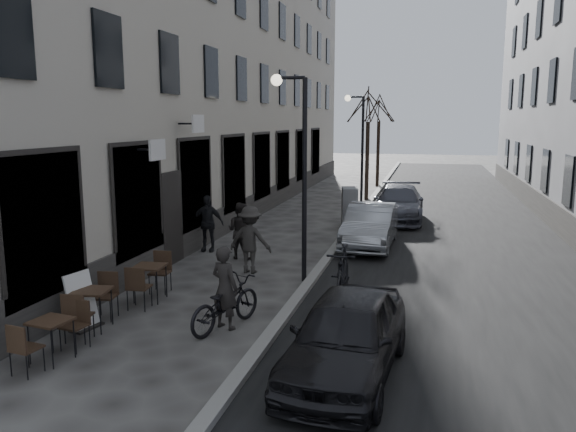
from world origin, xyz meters
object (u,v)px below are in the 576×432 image
at_px(tree_far, 379,108).
at_px(bistro_set_c, 150,279).
at_px(streetlamp_far, 359,139).
at_px(sign_board, 83,306).
at_px(pedestrian_near, 240,231).
at_px(utility_cabinet, 349,208).
at_px(car_far, 399,203).
at_px(bistro_set_a, 52,336).
at_px(bistro_set_b, 92,305).
at_px(bicycle, 225,303).
at_px(tree_near, 368,106).
at_px(car_near, 346,336).
at_px(pedestrian_far, 207,223).
at_px(car_mid, 370,226).
at_px(moped, 343,275).
at_px(pedestrian_mid, 250,240).
at_px(streetlamp_near, 298,155).

bearing_deg(tree_far, bistro_set_c, -97.13).
relative_size(streetlamp_far, sign_board, 4.60).
bearing_deg(pedestrian_near, utility_cabinet, -101.48).
height_order(sign_board, car_far, car_far).
bearing_deg(tree_far, bistro_set_a, -96.36).
xyz_separation_m(streetlamp_far, tree_far, (0.07, 9.00, 1.50)).
distance_m(bistro_set_b, bicycle, 2.56).
distance_m(bistro_set_a, utility_cabinet, 13.45).
height_order(tree_near, bistro_set_c, tree_near).
bearing_deg(car_near, pedestrian_far, 130.53).
xyz_separation_m(car_mid, car_far, (0.61, 5.01, 0.01)).
distance_m(bistro_set_c, utility_cabinet, 10.22).
distance_m(bistro_set_c, bicycle, 2.54).
bearing_deg(bistro_set_b, tree_far, 74.33).
xyz_separation_m(tree_far, bicycle, (-0.68, -24.54, -4.16)).
bearing_deg(utility_cabinet, streetlamp_far, 81.27).
height_order(tree_far, pedestrian_near, tree_far).
bearing_deg(bicycle, moped, -113.47).
xyz_separation_m(bicycle, pedestrian_mid, (-0.78, 3.97, 0.39)).
relative_size(tree_near, moped, 2.69).
height_order(streetlamp_far, moped, streetlamp_far).
bearing_deg(bistro_set_c, pedestrian_near, 75.16).
height_order(streetlamp_near, car_mid, streetlamp_near).
xyz_separation_m(streetlamp_near, bicycle, (-0.61, -3.54, -2.66)).
bearing_deg(streetlamp_far, bistro_set_b, -100.76).
bearing_deg(bistro_set_c, streetlamp_near, 34.13).
xyz_separation_m(streetlamp_far, bistro_set_b, (-3.08, -16.21, -2.68)).
bearing_deg(pedestrian_mid, car_mid, -122.36).
xyz_separation_m(bistro_set_c, pedestrian_far, (-0.58, 4.79, 0.38)).
bearing_deg(utility_cabinet, bistro_set_a, -115.75).
bearing_deg(streetlamp_far, tree_near, 88.62).
relative_size(streetlamp_near, utility_cabinet, 3.39).
height_order(sign_board, moped, moped).
bearing_deg(pedestrian_near, pedestrian_mid, 130.40).
height_order(bistro_set_c, pedestrian_far, pedestrian_far).
xyz_separation_m(sign_board, pedestrian_near, (1.15, 6.04, 0.38)).
relative_size(bistro_set_b, utility_cabinet, 1.08).
height_order(sign_board, bicycle, sign_board).
height_order(tree_far, utility_cabinet, tree_far).
relative_size(streetlamp_near, car_far, 1.07).
bearing_deg(pedestrian_far, car_far, 44.57).
height_order(streetlamp_far, tree_far, tree_far).
height_order(tree_far, bicycle, tree_far).
bearing_deg(car_near, tree_far, 98.85).
xyz_separation_m(utility_cabinet, car_mid, (1.10, -3.07, -0.07)).
xyz_separation_m(streetlamp_far, car_near, (1.96, -17.00, -2.50)).
bearing_deg(streetlamp_near, car_near, -68.57).
relative_size(streetlamp_near, bistro_set_b, 3.13).
distance_m(streetlamp_far, bistro_set_a, 18.11).
height_order(streetlamp_far, pedestrian_mid, streetlamp_far).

